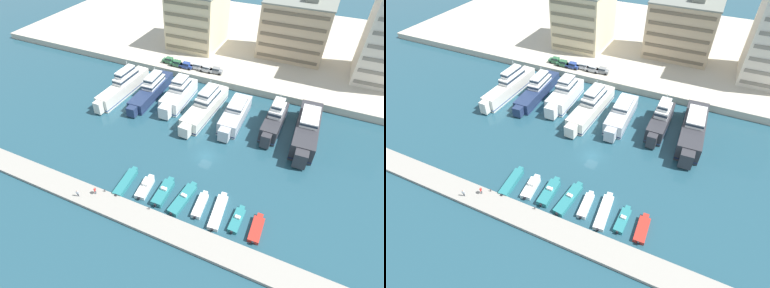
# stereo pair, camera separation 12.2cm
# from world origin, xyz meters

# --- Properties ---
(ground_plane) EXTENTS (400.00, 400.00, 0.00)m
(ground_plane) POSITION_xyz_m (0.00, 0.00, 0.00)
(ground_plane) COLOR #234C5B
(quay_promenade) EXTENTS (180.00, 70.00, 1.98)m
(quay_promenade) POSITION_xyz_m (0.00, 62.90, 0.99)
(quay_promenade) COLOR beige
(quay_promenade) RESTS_ON ground
(pier_dock) EXTENTS (120.00, 4.61, 0.68)m
(pier_dock) POSITION_xyz_m (0.00, -19.54, 0.34)
(pier_dock) COLOR #9E998E
(pier_dock) RESTS_ON ground
(yacht_ivory_far_left) EXTENTS (4.42, 22.12, 8.53)m
(yacht_ivory_far_left) POSITION_xyz_m (-30.09, 13.67, 2.47)
(yacht_ivory_far_left) COLOR silver
(yacht_ivory_far_left) RESTS_ON ground
(yacht_navy_left) EXTENTS (4.81, 21.59, 7.39)m
(yacht_navy_left) POSITION_xyz_m (-22.65, 15.91, 1.99)
(yacht_navy_left) COLOR navy
(yacht_navy_left) RESTS_ON ground
(yacht_white_mid_left) EXTENTS (5.16, 16.97, 8.35)m
(yacht_white_mid_left) POSITION_xyz_m (-14.56, 16.20, 2.43)
(yacht_white_mid_left) COLOR white
(yacht_white_mid_left) RESTS_ON ground
(yacht_ivory_center_left) EXTENTS (5.84, 21.96, 8.12)m
(yacht_ivory_center_left) POSITION_xyz_m (-6.21, 14.47, 2.30)
(yacht_ivory_center_left) COLOR silver
(yacht_ivory_center_left) RESTS_ON ground
(yacht_silver_center) EXTENTS (4.82, 17.47, 6.57)m
(yacht_silver_center) POSITION_xyz_m (1.61, 14.44, 1.97)
(yacht_silver_center) COLOR silver
(yacht_silver_center) RESTS_ON ground
(yacht_charcoal_center_right) EXTENTS (4.08, 16.05, 8.69)m
(yacht_charcoal_center_right) POSITION_xyz_m (10.93, 15.57, 2.53)
(yacht_charcoal_center_right) COLOR #333338
(yacht_charcoal_center_right) RESTS_ON ground
(yacht_charcoal_mid_right) EXTENTS (5.58, 21.66, 7.31)m
(yacht_charcoal_mid_right) POSITION_xyz_m (18.40, 15.21, 2.34)
(yacht_charcoal_mid_right) COLOR #333338
(yacht_charcoal_mid_right) RESTS_ON ground
(motorboat_teal_far_left) EXTENTS (2.34, 7.93, 0.99)m
(motorboat_teal_far_left) POSITION_xyz_m (-11.19, -13.75, 0.50)
(motorboat_teal_far_left) COLOR teal
(motorboat_teal_far_left) RESTS_ON ground
(motorboat_white_left) EXTENTS (2.56, 6.24, 1.43)m
(motorboat_white_left) POSITION_xyz_m (-7.07, -13.28, 0.46)
(motorboat_white_left) COLOR white
(motorboat_white_left) RESTS_ON ground
(motorboat_teal_mid_left) EXTENTS (2.26, 7.26, 1.55)m
(motorboat_teal_mid_left) POSITION_xyz_m (-3.25, -12.91, 0.56)
(motorboat_teal_mid_left) COLOR teal
(motorboat_teal_mid_left) RESTS_ON ground
(motorboat_teal_center_left) EXTENTS (2.78, 8.57, 1.23)m
(motorboat_teal_center_left) POSITION_xyz_m (0.74, -12.67, 0.44)
(motorboat_teal_center_left) COLOR teal
(motorboat_teal_center_left) RESTS_ON ground
(motorboat_white_center) EXTENTS (2.03, 6.36, 0.87)m
(motorboat_white_center) POSITION_xyz_m (4.25, -12.65, 0.42)
(motorboat_white_center) COLOR white
(motorboat_white_center) RESTS_ON ground
(motorboat_white_center_right) EXTENTS (2.58, 8.57, 0.86)m
(motorboat_white_center_right) POSITION_xyz_m (7.74, -12.59, 0.41)
(motorboat_white_center_right) COLOR white
(motorboat_white_center_right) RESTS_ON ground
(motorboat_teal_mid_right) EXTENTS (1.83, 6.16, 1.06)m
(motorboat_teal_mid_right) POSITION_xyz_m (11.33, -12.79, 0.37)
(motorboat_teal_mid_right) COLOR teal
(motorboat_teal_mid_right) RESTS_ON ground
(motorboat_red_right) EXTENTS (2.11, 6.24, 0.83)m
(motorboat_red_right) POSITION_xyz_m (14.93, -13.17, 0.38)
(motorboat_red_right) COLOR red
(motorboat_red_right) RESTS_ON ground
(car_green_far_left) EXTENTS (4.12, 1.96, 1.80)m
(car_green_far_left) POSITION_xyz_m (-25.48, 31.49, 2.96)
(car_green_far_left) COLOR #2D6642
(car_green_far_left) RESTS_ON quay_promenade
(car_green_left) EXTENTS (4.12, 1.96, 1.80)m
(car_green_left) POSITION_xyz_m (-22.44, 30.69, 2.96)
(car_green_left) COLOR #2D6642
(car_green_left) RESTS_ON quay_promenade
(car_blue_mid_left) EXTENTS (4.13, 1.98, 1.80)m
(car_blue_mid_left) POSITION_xyz_m (-19.34, 30.70, 2.96)
(car_blue_mid_left) COLOR #28428E
(car_blue_mid_left) RESTS_ON quay_promenade
(car_silver_center_left) EXTENTS (4.20, 2.12, 1.80)m
(car_silver_center_left) POSITION_xyz_m (-16.05, 31.53, 2.96)
(car_silver_center_left) COLOR #B7BCC1
(car_silver_center_left) RESTS_ON quay_promenade
(car_silver_center) EXTENTS (4.10, 1.92, 1.80)m
(car_silver_center) POSITION_xyz_m (-13.00, 31.25, 2.96)
(car_silver_center) COLOR #B7BCC1
(car_silver_center) RESTS_ON quay_promenade
(car_grey_center_right) EXTENTS (4.21, 2.15, 1.80)m
(car_grey_center_right) POSITION_xyz_m (-10.08, 31.52, 2.96)
(car_grey_center_right) COLOR slate
(car_grey_center_right) RESTS_ON quay_promenade
(apartment_block_far_left) EXTENTS (15.95, 18.27, 19.32)m
(apartment_block_far_left) POSITION_xyz_m (-23.51, 48.63, 10.70)
(apartment_block_far_left) COLOR beige
(apartment_block_far_left) RESTS_ON quay_promenade
(apartment_block_left) EXTENTS (20.08, 13.13, 18.73)m
(apartment_block_left) POSITION_xyz_m (7.20, 52.44, 10.41)
(apartment_block_left) COLOR #C6AD89
(apartment_block_left) RESTS_ON quay_promenade
(pedestrian_near_edge) EXTENTS (0.60, 0.35, 1.61)m
(pedestrian_near_edge) POSITION_xyz_m (-17.13, -20.48, 1.64)
(pedestrian_near_edge) COLOR #4C515B
(pedestrian_near_edge) RESTS_ON pier_dock
(pedestrian_mid_deck) EXTENTS (0.37, 0.61, 1.66)m
(pedestrian_mid_deck) POSITION_xyz_m (-14.59, -18.59, 1.67)
(pedestrian_mid_deck) COLOR #4C515B
(pedestrian_mid_deck) RESTS_ON pier_dock
(bollard_west) EXTENTS (0.20, 0.20, 0.61)m
(bollard_west) POSITION_xyz_m (-13.35, -17.49, 1.01)
(bollard_west) COLOR #2D2D33
(bollard_west) RESTS_ON pier_dock
(bollard_west_mid) EXTENTS (0.20, 0.20, 0.61)m
(bollard_west_mid) POSITION_xyz_m (-3.66, -17.49, 1.01)
(bollard_west_mid) COLOR #2D2D33
(bollard_west_mid) RESTS_ON pier_dock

